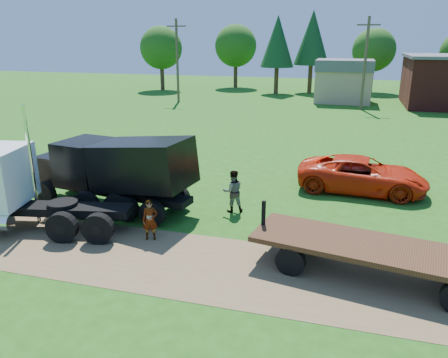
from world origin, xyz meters
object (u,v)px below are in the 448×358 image
(flatbed_trailer, at_px, (374,253))
(spectator_a, at_px, (150,220))
(orange_pickup, at_px, (362,175))
(black_dump_truck, at_px, (116,168))

(flatbed_trailer, distance_m, spectator_a, 7.67)
(orange_pickup, relative_size, spectator_a, 3.89)
(black_dump_truck, height_order, spectator_a, black_dump_truck)
(black_dump_truck, relative_size, flatbed_trailer, 1.00)
(flatbed_trailer, xyz_separation_m, spectator_a, (-7.66, 0.52, -0.05))
(orange_pickup, bearing_deg, flatbed_trailer, -175.19)
(flatbed_trailer, height_order, spectator_a, flatbed_trailer)
(spectator_a, bearing_deg, black_dump_truck, 118.98)
(flatbed_trailer, bearing_deg, spectator_a, -173.86)
(black_dump_truck, xyz_separation_m, flatbed_trailer, (10.34, -3.01, -0.99))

